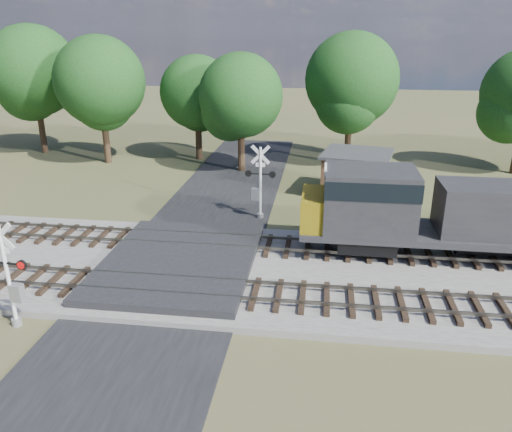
# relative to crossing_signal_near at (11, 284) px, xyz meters

# --- Properties ---
(ground) EXTENTS (160.00, 160.00, 0.00)m
(ground) POSITION_rel_crossing_signal_near_xyz_m (4.83, 5.03, -1.81)
(ground) COLOR #444E29
(ground) RESTS_ON ground
(ballast_bed) EXTENTS (140.00, 10.00, 0.30)m
(ballast_bed) POSITION_rel_crossing_signal_near_xyz_m (14.83, 5.53, -1.66)
(ballast_bed) COLOR gray
(ballast_bed) RESTS_ON ground
(road) EXTENTS (7.00, 60.00, 0.08)m
(road) POSITION_rel_crossing_signal_near_xyz_m (4.83, 5.03, -1.77)
(road) COLOR black
(road) RESTS_ON ground
(crossing_panel) EXTENTS (7.00, 9.00, 0.62)m
(crossing_panel) POSITION_rel_crossing_signal_near_xyz_m (4.83, 5.53, -1.49)
(crossing_panel) COLOR #262628
(crossing_panel) RESTS_ON ground
(track_near) EXTENTS (140.00, 2.60, 0.33)m
(track_near) POSITION_rel_crossing_signal_near_xyz_m (7.95, 3.03, -1.39)
(track_near) COLOR black
(track_near) RESTS_ON ballast_bed
(track_far) EXTENTS (140.00, 2.60, 0.33)m
(track_far) POSITION_rel_crossing_signal_near_xyz_m (7.95, 8.03, -1.39)
(track_far) COLOR black
(track_far) RESTS_ON ballast_bed
(crossing_signal_near) EXTENTS (1.75, 0.39, 4.34)m
(crossing_signal_near) POSITION_rel_crossing_signal_near_xyz_m (0.00, 0.00, 0.00)
(crossing_signal_near) COLOR silver
(crossing_signal_near) RESTS_ON ground
(crossing_signal_far) EXTENTS (1.83, 0.40, 4.55)m
(crossing_signal_far) POSITION_rel_crossing_signal_near_xyz_m (7.71, 12.87, 0.09)
(crossing_signal_far) COLOR silver
(crossing_signal_far) RESTS_ON ground
(equipment_shed) EXTENTS (5.26, 5.26, 3.05)m
(equipment_shed) POSITION_rel_crossing_signal_near_xyz_m (13.71, 18.28, -0.26)
(equipment_shed) COLOR #3F271B
(equipment_shed) RESTS_ON ground
(treeline) EXTENTS (77.21, 11.27, 11.34)m
(treeline) POSITION_rel_crossing_signal_near_xyz_m (10.69, 25.78, 4.67)
(treeline) COLOR black
(treeline) RESTS_ON ground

